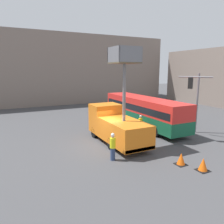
# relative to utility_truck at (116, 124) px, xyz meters

# --- Properties ---
(ground_plane) EXTENTS (120.00, 120.00, 0.00)m
(ground_plane) POSITION_rel_utility_truck_xyz_m (-1.06, -0.20, -1.54)
(ground_plane) COLOR #424244
(building_backdrop_far) EXTENTS (44.00, 10.00, 11.87)m
(building_backdrop_far) POSITION_rel_utility_truck_xyz_m (-1.06, 26.01, 4.39)
(building_backdrop_far) COLOR gray
(building_backdrop_far) RESTS_ON ground_plane
(utility_truck) EXTENTS (2.44, 6.63, 7.42)m
(utility_truck) POSITION_rel_utility_truck_xyz_m (0.00, 0.00, 0.00)
(utility_truck) COLOR orange
(utility_truck) RESTS_ON ground_plane
(city_bus) EXTENTS (2.59, 11.73, 3.01)m
(city_bus) POSITION_rel_utility_truck_xyz_m (5.02, 3.51, 0.23)
(city_bus) COLOR #145638
(city_bus) RESTS_ON ground_plane
(traffic_light_pole) EXTENTS (2.77, 2.52, 5.54)m
(traffic_light_pole) POSITION_rel_utility_truck_xyz_m (7.17, -1.25, 2.20)
(traffic_light_pole) COLOR slate
(traffic_light_pole) RESTS_ON ground_plane
(road_worker_near_truck) EXTENTS (0.38, 0.38, 1.84)m
(road_worker_near_truck) POSITION_rel_utility_truck_xyz_m (-1.84, -3.05, -0.62)
(road_worker_near_truck) COLOR navy
(road_worker_near_truck) RESTS_ON ground_plane
(road_worker_directing) EXTENTS (0.38, 0.38, 1.75)m
(road_worker_directing) POSITION_rel_utility_truck_xyz_m (3.21, 1.26, -0.68)
(road_worker_directing) COLOR navy
(road_worker_directing) RESTS_ON ground_plane
(traffic_cone_near_truck) EXTENTS (0.67, 0.67, 0.76)m
(traffic_cone_near_truck) POSITION_rel_utility_truck_xyz_m (1.66, -5.59, -1.18)
(traffic_cone_near_truck) COLOR black
(traffic_cone_near_truck) RESTS_ON ground_plane
(traffic_cone_mid_road) EXTENTS (0.68, 0.68, 0.78)m
(traffic_cone_mid_road) POSITION_rel_utility_truck_xyz_m (2.21, -6.80, -1.17)
(traffic_cone_mid_road) COLOR black
(traffic_cone_mid_road) RESTS_ON ground_plane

